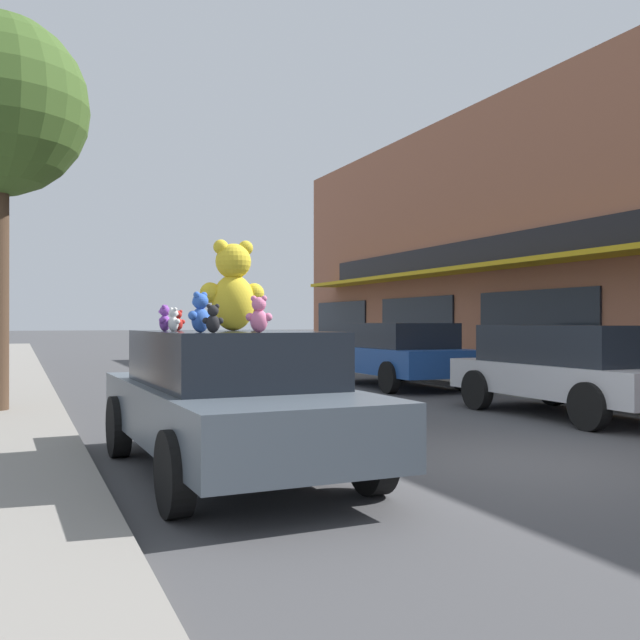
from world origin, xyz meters
The scene contains 12 objects.
ground_plane centered at (0.00, 0.00, 0.00)m, with size 260.00×260.00×0.00m, color #424244.
plush_art_car centered at (-3.14, 0.76, 0.80)m, with size 2.11×4.65×1.48m.
teddy_bear_giant centered at (-3.01, 1.07, 1.96)m, with size 0.72×0.44×0.99m.
teddy_bear_purple centered at (-3.79, 0.91, 1.62)m, with size 0.16×0.20×0.27m.
teddy_bear_white centered at (-3.72, 0.80, 1.60)m, with size 0.14×0.18×0.24m.
teddy_bear_black centered at (-3.60, -0.33, 1.61)m, with size 0.19×0.13×0.26m.
teddy_bear_brown centered at (-2.68, 1.30, 1.64)m, with size 0.19×0.24×0.32m.
teddy_bear_pink centered at (-3.17, -0.29, 1.65)m, with size 0.25×0.19×0.34m.
teddy_bear_red centered at (-3.52, 1.55, 1.60)m, with size 0.17×0.10×0.23m.
teddy_bear_blue centered at (-3.66, -0.12, 1.66)m, with size 0.26×0.24×0.37m.
parked_car_far_center centered at (3.31, 2.88, 0.84)m, with size 1.94×4.41×1.52m.
parked_car_far_right centered at (3.31, 8.83, 0.85)m, with size 2.11×4.67×1.55m.
Camera 1 is at (-5.18, -6.44, 1.58)m, focal length 40.00 mm.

